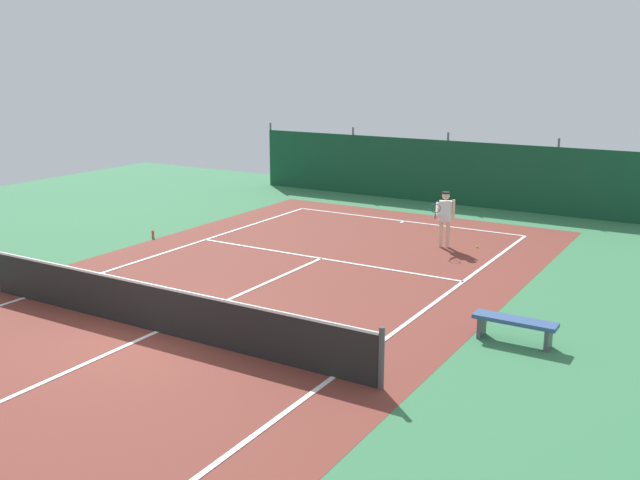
% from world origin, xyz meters
% --- Properties ---
extents(ground_plane, '(36.00, 36.00, 0.00)m').
position_xyz_m(ground_plane, '(0.00, 0.00, 0.00)').
color(ground_plane, '#387A4C').
extents(court_surface, '(11.02, 26.60, 0.01)m').
position_xyz_m(court_surface, '(0.00, 0.00, 0.00)').
color(court_surface, brown).
rests_on(court_surface, ground).
extents(tennis_net, '(10.12, 0.10, 1.10)m').
position_xyz_m(tennis_net, '(0.00, 0.00, 0.51)').
color(tennis_net, black).
rests_on(tennis_net, ground).
extents(back_fence, '(16.30, 0.98, 2.70)m').
position_xyz_m(back_fence, '(-0.00, 16.09, 0.67)').
color(back_fence, '#14472D').
rests_on(back_fence, ground).
extents(tennis_player, '(0.57, 0.83, 1.64)m').
position_xyz_m(tennis_player, '(2.43, 9.33, 0.96)').
color(tennis_player, beige).
rests_on(tennis_player, ground).
extents(tennis_ball_near_player, '(0.07, 0.07, 0.07)m').
position_xyz_m(tennis_ball_near_player, '(3.30, 9.77, 0.03)').
color(tennis_ball_near_player, '#CCDB33').
rests_on(tennis_ball_near_player, ground).
extents(courtside_bench, '(1.60, 0.40, 0.49)m').
position_xyz_m(courtside_bench, '(6.31, 3.17, 0.37)').
color(courtside_bench, '#335184').
rests_on(courtside_bench, ground).
extents(water_bottle, '(0.08, 0.08, 0.24)m').
position_xyz_m(water_bottle, '(-5.65, 5.76, 0.12)').
color(water_bottle, '#D84C38').
rests_on(water_bottle, ground).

